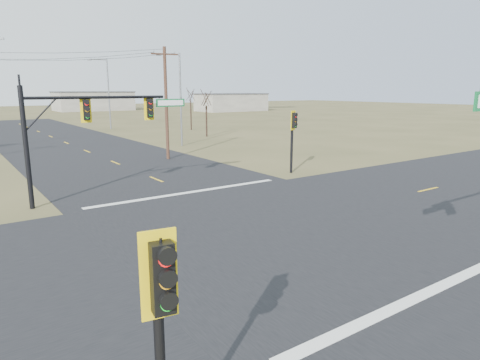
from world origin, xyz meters
name	(u,v)px	position (x,y,z in m)	size (l,w,h in m)	color
ground	(271,226)	(0.00, 0.00, 0.00)	(320.00, 320.00, 0.00)	brown
road_ew	(271,226)	(0.00, 0.00, 0.01)	(160.00, 14.00, 0.02)	black
road_ns	(271,226)	(0.00, 0.00, 0.01)	(14.00, 160.00, 0.02)	black
stop_bar_near	(432,290)	(0.00, -7.50, 0.03)	(12.00, 0.40, 0.01)	silver
stop_bar_far	(189,192)	(0.00, 7.50, 0.03)	(12.00, 0.40, 0.01)	silver
mast_arm_far	(93,118)	(-4.71, 9.09, 4.39)	(8.82, 0.51, 6.04)	black
pedestal_signal_ne	(293,128)	(8.89, 8.54, 3.23)	(0.66, 0.57, 4.44)	black
pedestal_signal_sw	(162,298)	(-9.01, -8.53, 2.92)	(0.62, 0.52, 3.95)	black
utility_pole_near	(166,102)	(4.40, 19.36, 4.82)	(2.26, 0.37, 9.26)	#4A2D1F
streetlight_a	(179,95)	(9.28, 26.61, 5.32)	(2.64, 0.26, 9.48)	slate
streetlight_b	(107,90)	(9.58, 50.27, 5.76)	(2.87, 0.45, 10.26)	slate
bare_tree_c	(206,97)	(16.27, 32.91, 4.86)	(3.41, 3.41, 6.19)	black
bare_tree_d	(190,94)	(19.13, 42.20, 5.14)	(2.45, 2.45, 6.38)	black
warehouse_mid	(93,101)	(25.00, 110.00, 2.50)	(20.00, 12.00, 5.00)	#ADA899
warehouse_right	(231,103)	(55.00, 85.00, 2.25)	(18.00, 10.00, 4.50)	#ADA899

